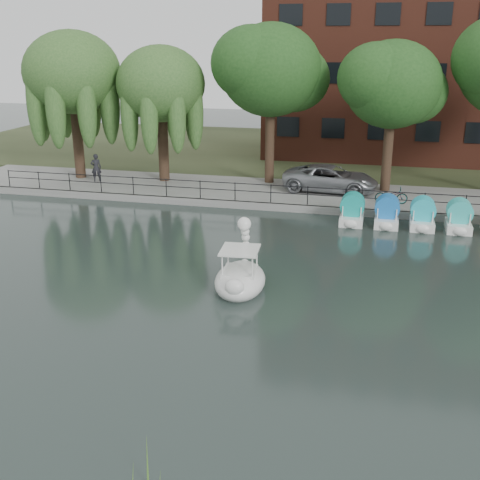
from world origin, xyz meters
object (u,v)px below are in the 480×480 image
at_px(minivan, 330,177).
at_px(pedestrian, 96,166).
at_px(swan_boat, 240,275).
at_px(bicycle, 391,194).

bearing_deg(minivan, pedestrian, 97.30).
xyz_separation_m(minivan, pedestrian, (-14.37, -0.84, 0.12)).
height_order(minivan, pedestrian, pedestrian).
distance_m(minivan, pedestrian, 14.39).
distance_m(pedestrian, swan_boat, 18.31).
bearing_deg(bicycle, swan_boat, 152.91).
xyz_separation_m(bicycle, pedestrian, (-17.83, 1.13, 0.49)).
xyz_separation_m(minivan, bicycle, (3.47, -1.97, -0.37)).
relative_size(bicycle, pedestrian, 0.87).
xyz_separation_m(pedestrian, swan_boat, (12.41, -13.44, -0.84)).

